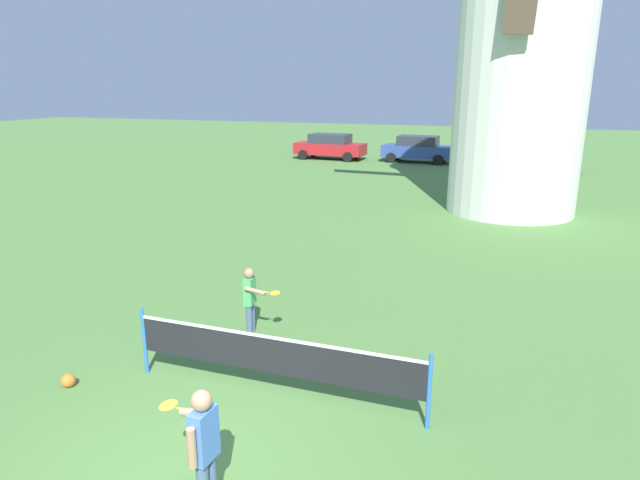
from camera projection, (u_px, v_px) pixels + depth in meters
name	position (u px, v px, depth m)	size (l,w,h in m)	color
ground_plane	(188.00, 477.00, 6.44)	(120.00, 120.00, 0.00)	#517F3D
tennis_net	(274.00, 356.00, 7.89)	(4.54, 0.06, 1.10)	blue
player_near	(203.00, 445.00, 5.71)	(0.79, 0.61, 1.46)	slate
player_far	(251.00, 297.00, 10.00)	(0.75, 0.46, 1.27)	slate
stray_ball	(68.00, 380.00, 8.34)	(0.21, 0.21, 0.21)	orange
parked_car_red	(330.00, 146.00, 34.06)	(4.41, 2.05, 1.56)	red
parked_car_blue	(418.00, 149.00, 32.70)	(4.19, 2.04, 1.56)	#334C99
parked_car_black	(534.00, 155.00, 29.60)	(4.22, 2.04, 1.56)	#1E232D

